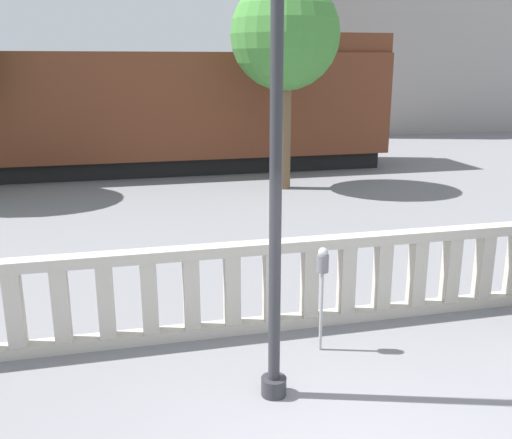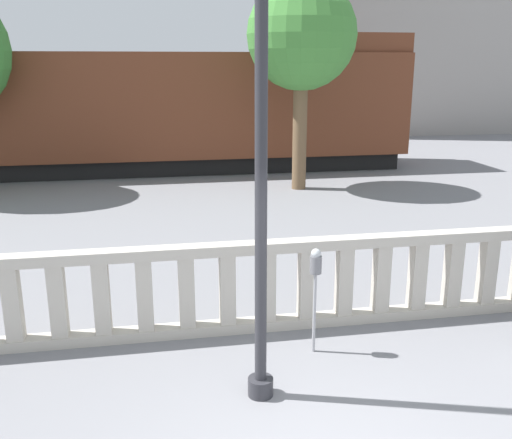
# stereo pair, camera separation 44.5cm
# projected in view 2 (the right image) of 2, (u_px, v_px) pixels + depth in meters

# --- Properties ---
(balustrade) EXTENTS (16.70, 0.24, 1.23)m
(balustrade) POSITION_uv_depth(u_px,v_px,m) (267.00, 286.00, 7.54)
(balustrade) COLOR #BCB5A8
(balustrade) RESTS_ON ground
(lamppost) EXTENTS (0.30, 0.30, 5.56)m
(lamppost) POSITION_uv_depth(u_px,v_px,m) (261.00, 117.00, 5.37)
(lamppost) COLOR #2D2D33
(lamppost) RESTS_ON ground
(parking_meter) EXTENTS (0.14, 0.14, 1.34)m
(parking_meter) POSITION_uv_depth(u_px,v_px,m) (315.00, 272.00, 6.82)
(parking_meter) COLOR #99999E
(parking_meter) RESTS_ON ground
(train_near) EXTENTS (23.57, 2.64, 4.37)m
(train_near) POSITION_uv_depth(u_px,v_px,m) (43.00, 112.00, 17.68)
(train_near) COLOR black
(train_near) RESTS_ON ground
(train_far) EXTENTS (21.26, 2.79, 4.43)m
(train_far) POSITION_uv_depth(u_px,v_px,m) (213.00, 91.00, 30.25)
(train_far) COLOR black
(train_far) RESTS_ON ground
(building_block) EXTENTS (12.81, 6.35, 12.14)m
(building_block) POSITION_uv_depth(u_px,v_px,m) (431.00, 10.00, 29.41)
(building_block) COLOR gray
(building_block) RESTS_ON ground
(tree_left) EXTENTS (2.95, 2.95, 5.66)m
(tree_left) POSITION_uv_depth(u_px,v_px,m) (302.00, 36.00, 15.14)
(tree_left) COLOR brown
(tree_left) RESTS_ON ground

